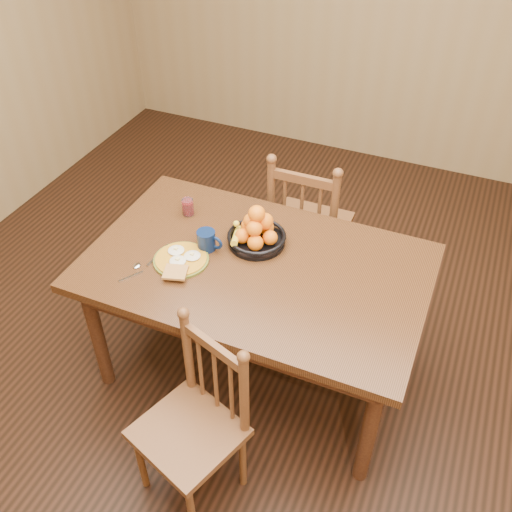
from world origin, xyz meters
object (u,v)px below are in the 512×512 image
at_px(coffee_mug, 207,240).
at_px(fruit_bowl, 256,232).
at_px(chair_far, 308,227).
at_px(dining_table, 256,277).
at_px(breakfast_plate, 181,260).
at_px(chair_near, 194,425).

relative_size(coffee_mug, fruit_bowl, 0.46).
distance_m(chair_far, coffee_mug, 0.83).
distance_m(dining_table, coffee_mug, 0.30).
bearing_deg(breakfast_plate, coffee_mug, 62.45).
bearing_deg(fruit_bowl, breakfast_plate, -135.01).
bearing_deg(breakfast_plate, chair_near, -58.68).
bearing_deg(dining_table, coffee_mug, 176.99).
height_order(dining_table, coffee_mug, coffee_mug).
bearing_deg(dining_table, fruit_bowl, 112.69).
height_order(chair_far, coffee_mug, chair_far).
bearing_deg(coffee_mug, chair_far, 67.86).
bearing_deg(fruit_bowl, coffee_mug, -146.14).
height_order(chair_far, chair_near, chair_far).
relative_size(chair_far, fruit_bowl, 3.35).
xyz_separation_m(breakfast_plate, fruit_bowl, (0.27, 0.27, 0.05)).
bearing_deg(chair_near, dining_table, 111.00).
bearing_deg(fruit_bowl, chair_far, 81.36).
distance_m(dining_table, chair_far, 0.74).
bearing_deg(dining_table, breakfast_plate, -159.65).
height_order(chair_near, coffee_mug, chair_near).
xyz_separation_m(chair_far, breakfast_plate, (-0.36, -0.84, 0.29)).
xyz_separation_m(dining_table, chair_near, (0.02, -0.71, -0.24)).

